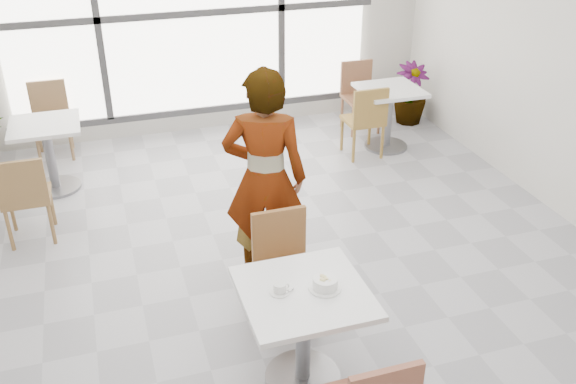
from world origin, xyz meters
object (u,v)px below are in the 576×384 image
object	(u,v)px
oatmeal_bowl	(325,283)
person	(265,179)
chair_far	(283,260)
bg_chair_left_near	(25,194)
coffee_cup	(280,289)
bg_table_right	(389,109)
main_table	(304,319)
plant_right	(410,93)
bg_chair_left_far	(51,114)
bg_table_left	(48,147)
bg_chair_right_near	(366,117)
bg_chair_right_far	(359,91)

from	to	relation	value
oatmeal_bowl	person	distance (m)	1.28
chair_far	oatmeal_bowl	distance (m)	0.80
bg_chair_left_near	oatmeal_bowl	bearing A→B (deg)	128.57
oatmeal_bowl	bg_chair_left_near	size ratio (longest dim) A/B	0.24
coffee_cup	bg_table_right	world-z (taller)	coffee_cup
coffee_cup	person	world-z (taller)	person
bg_table_right	bg_chair_left_near	xyz separation A→B (m)	(-4.03, -0.95, 0.01)
oatmeal_bowl	bg_table_right	distance (m)	3.99
chair_far	bg_table_right	xyz separation A→B (m)	(2.14, 2.64, -0.01)
person	coffee_cup	bearing A→B (deg)	99.18
coffee_cup	bg_table_right	xyz separation A→B (m)	(2.38, 3.33, -0.29)
coffee_cup	main_table	bearing A→B (deg)	-10.21
plant_right	bg_table_right	bearing A→B (deg)	-134.25
oatmeal_bowl	plant_right	xyz separation A→B (m)	(2.73, 4.03, -0.40)
chair_far	bg_chair_left_far	distance (m)	4.04
oatmeal_bowl	bg_table_left	xyz separation A→B (m)	(-1.75, 3.47, -0.31)
oatmeal_bowl	bg_chair_right_near	size ratio (longest dim) A/B	0.24
bg_table_left	bg_chair_right_far	bearing A→B (deg)	8.77
plant_right	person	bearing A→B (deg)	-134.98
bg_table_right	bg_chair_right_far	world-z (taller)	bg_chair_right_far
oatmeal_bowl	bg_chair_right_far	bearing A→B (deg)	63.71
plant_right	oatmeal_bowl	bearing A→B (deg)	-124.10
oatmeal_bowl	bg_chair_left_far	size ratio (longest dim) A/B	0.24
coffee_cup	plant_right	world-z (taller)	coffee_cup
chair_far	bg_table_right	world-z (taller)	chair_far
main_table	bg_table_right	distance (m)	4.03
oatmeal_bowl	bg_chair_left_far	bearing A→B (deg)	111.49
person	plant_right	distance (m)	3.94
person	plant_right	xyz separation A→B (m)	(2.76, 2.76, -0.52)
oatmeal_bowl	bg_chair_right_far	size ratio (longest dim) A/B	0.24
chair_far	person	distance (m)	0.67
bg_chair_right_far	oatmeal_bowl	bearing A→B (deg)	-116.29
main_table	person	xyz separation A→B (m)	(0.10, 1.25, 0.39)
main_table	bg_chair_right_far	size ratio (longest dim) A/B	0.92
main_table	bg_chair_right_far	bearing A→B (deg)	62.09
person	bg_chair_left_far	size ratio (longest dim) A/B	2.11
main_table	plant_right	bearing A→B (deg)	54.47
bg_chair_left_far	bg_chair_right_far	xyz separation A→B (m)	(3.74, -0.36, 0.00)
coffee_cup	bg_chair_right_far	bearing A→B (deg)	60.28
coffee_cup	plant_right	distance (m)	5.01
main_table	bg_table_left	world-z (taller)	same
coffee_cup	bg_table_right	size ratio (longest dim) A/B	0.21
bg_chair_right_near	plant_right	bearing A→B (deg)	-140.41
bg_table_right	oatmeal_bowl	bearing A→B (deg)	-121.79
main_table	bg_table_left	size ratio (longest dim) A/B	1.07
chair_far	bg_table_left	xyz separation A→B (m)	(-1.71, 2.73, -0.01)
person	bg_chair_left_far	world-z (taller)	person
coffee_cup	plant_right	xyz separation A→B (m)	(3.01, 3.98, -0.38)
plant_right	bg_chair_right_far	bearing A→B (deg)	178.56
bg_chair_left_near	bg_chair_left_far	xyz separation A→B (m)	(0.20, 1.98, 0.00)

